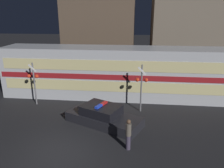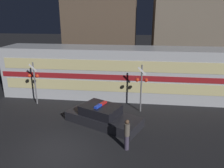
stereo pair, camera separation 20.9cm
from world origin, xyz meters
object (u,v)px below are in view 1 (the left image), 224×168
object	(u,v)px
train	(118,72)
crossing_signal_near	(141,84)
pedestrian	(128,134)
police_car	(103,116)

from	to	relation	value
train	crossing_signal_near	xyz separation A→B (m)	(1.75, -2.77, 0.02)
pedestrian	crossing_signal_near	xyz separation A→B (m)	(0.67, 4.41, 1.14)
police_car	pedestrian	xyz separation A→B (m)	(1.59, -2.48, 0.37)
police_car	pedestrian	world-z (taller)	pedestrian
train	crossing_signal_near	size ratio (longest dim) A/B	5.54
police_car	pedestrian	size ratio (longest dim) A/B	3.05
police_car	crossing_signal_near	world-z (taller)	crossing_signal_near
crossing_signal_near	police_car	bearing A→B (deg)	-139.52
train	police_car	world-z (taller)	train
police_car	crossing_signal_near	distance (m)	3.33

